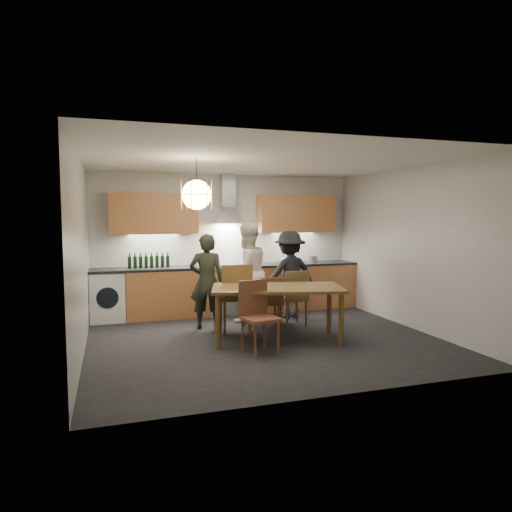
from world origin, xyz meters
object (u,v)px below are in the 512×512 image
object	(u,v)px
dining_table	(277,293)
stock_pot	(313,259)
person_mid	(247,272)
person_right	(290,275)
mixing_bowl	(289,261)
chair_back_left	(236,293)
chair_front	(257,311)
wine_bottles	(149,260)
person_left	(207,281)

from	to	relation	value
dining_table	stock_pot	xyz separation A→B (m)	(1.51, 2.04, 0.26)
dining_table	person_mid	distance (m)	1.32
person_mid	person_right	world-z (taller)	person_mid
mixing_bowl	stock_pot	bearing A→B (deg)	2.86
chair_back_left	person_mid	world-z (taller)	person_mid
person_right	mixing_bowl	xyz separation A→B (m)	(0.26, 0.67, 0.17)
chair_front	stock_pot	xyz separation A→B (m)	(1.96, 2.47, 0.42)
chair_back_left	person_mid	bearing A→B (deg)	-115.72
chair_back_left	mixing_bowl	bearing A→B (deg)	-132.52
mixing_bowl	stock_pot	xyz separation A→B (m)	(0.52, 0.03, 0.02)
chair_front	stock_pot	bearing A→B (deg)	39.85
chair_front	wine_bottles	bearing A→B (deg)	103.90
dining_table	chair_back_left	bearing A→B (deg)	136.70
person_right	chair_back_left	bearing A→B (deg)	22.39
chair_front	wine_bottles	world-z (taller)	wine_bottles
person_left	wine_bottles	world-z (taller)	person_left
dining_table	person_left	distance (m)	1.30
person_mid	dining_table	bearing A→B (deg)	75.65
dining_table	mixing_bowl	size ratio (longest dim) A/B	5.92
person_mid	mixing_bowl	bearing A→B (deg)	-164.01
dining_table	mixing_bowl	distance (m)	2.26
chair_back_left	wine_bottles	world-z (taller)	wine_bottles
chair_front	person_left	bearing A→B (deg)	93.46
chair_front	chair_back_left	bearing A→B (deg)	77.59
person_left	person_right	world-z (taller)	person_right
chair_front	wine_bottles	size ratio (longest dim) A/B	1.31
chair_back_left	stock_pot	distance (m)	2.40
wine_bottles	dining_table	bearing A→B (deg)	-51.60
person_right	stock_pot	bearing A→B (deg)	-144.71
dining_table	stock_pot	size ratio (longest dim) A/B	11.59
person_mid	stock_pot	bearing A→B (deg)	-172.82
chair_front	mixing_bowl	bearing A→B (deg)	47.84
stock_pot	chair_front	bearing A→B (deg)	-128.49
person_mid	person_left	bearing A→B (deg)	5.24
chair_front	stock_pot	world-z (taller)	stock_pot
person_mid	mixing_bowl	size ratio (longest dim) A/B	4.93
stock_pot	chair_back_left	bearing A→B (deg)	-145.31
mixing_bowl	wine_bottles	distance (m)	2.64
chair_front	person_right	world-z (taller)	person_right
chair_back_left	person_right	size ratio (longest dim) A/B	0.69
person_mid	mixing_bowl	distance (m)	1.27
person_left	person_right	bearing A→B (deg)	-149.62
chair_back_left	stock_pot	bearing A→B (deg)	-140.70
stock_pot	wine_bottles	world-z (taller)	wine_bottles
chair_front	mixing_bowl	xyz separation A→B (m)	(1.44, 2.44, 0.40)
dining_table	chair_back_left	size ratio (longest dim) A/B	1.92
mixing_bowl	stock_pot	world-z (taller)	stock_pot
person_left	chair_back_left	bearing A→B (deg)	160.71
dining_table	wine_bottles	world-z (taller)	wine_bottles
chair_back_left	chair_front	size ratio (longest dim) A/B	1.12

